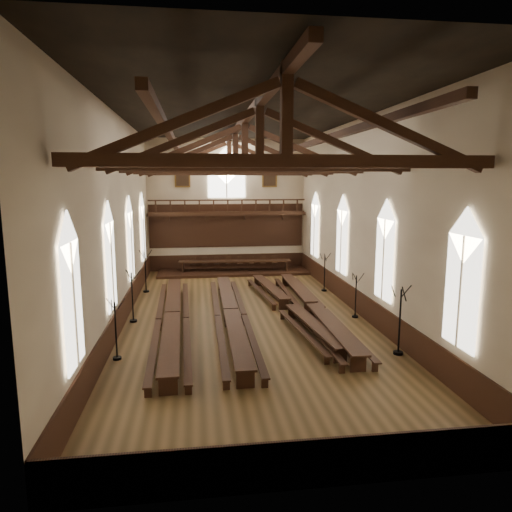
{
  "coord_description": "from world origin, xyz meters",
  "views": [
    {
      "loc": [
        -2.41,
        -22.06,
        6.9
      ],
      "look_at": [
        0.73,
        1.5,
        2.94
      ],
      "focal_mm": 32.0,
      "sensor_mm": 36.0,
      "label": 1
    }
  ],
  "objects": [
    {
      "name": "ground",
      "position": [
        0.0,
        0.0,
        0.0
      ],
      "size": [
        26.0,
        26.0,
        0.0
      ],
      "primitive_type": "plane",
      "color": "brown",
      "rests_on": "ground"
    },
    {
      "name": "room_walls",
      "position": [
        0.0,
        0.0,
        6.46
      ],
      "size": [
        26.0,
        26.0,
        26.0
      ],
      "color": "beige",
      "rests_on": "ground"
    },
    {
      "name": "wainscot_band",
      "position": [
        0.0,
        0.0,
        0.6
      ],
      "size": [
        12.0,
        26.0,
        1.2
      ],
      "color": "#381D10",
      "rests_on": "ground"
    },
    {
      "name": "side_windows",
      "position": [
        -0.0,
        -0.0,
        3.74
      ],
      "size": [
        11.85,
        19.8,
        4.5
      ],
      "color": "white",
      "rests_on": "room_walls"
    },
    {
      "name": "end_window",
      "position": [
        0.0,
        12.9,
        7.22
      ],
      "size": [
        2.8,
        0.12,
        3.8
      ],
      "color": "white",
      "rests_on": "room_walls"
    },
    {
      "name": "minstrels_gallery",
      "position": [
        0.0,
        12.66,
        3.91
      ],
      "size": [
        11.8,
        1.24,
        3.7
      ],
      "color": "#371F11",
      "rests_on": "room_walls"
    },
    {
      "name": "portraits",
      "position": [
        0.0,
        12.9,
        7.1
      ],
      "size": [
        7.75,
        0.09,
        1.45
      ],
      "color": "brown",
      "rests_on": "room_walls"
    },
    {
      "name": "roof_trusses",
      "position": [
        0.0,
        -0.0,
        8.22
      ],
      "size": [
        11.7,
        25.7,
        2.8
      ],
      "color": "#371F11",
      "rests_on": "room_walls"
    },
    {
      "name": "refectory_row_a",
      "position": [
        -3.59,
        -0.97,
        0.57
      ],
      "size": [
        1.77,
        14.71,
        0.78
      ],
      "color": "#371F11",
      "rests_on": "ground"
    },
    {
      "name": "refectory_row_b",
      "position": [
        -0.8,
        -0.79,
        0.57
      ],
      "size": [
        1.64,
        14.7,
        0.78
      ],
      "color": "#371F11",
      "rests_on": "ground"
    },
    {
      "name": "refectory_row_c",
      "position": [
        2.27,
        0.47,
        0.5
      ],
      "size": [
        2.03,
        13.87,
        0.68
      ],
      "color": "#371F11",
      "rests_on": "ground"
    },
    {
      "name": "refectory_row_d",
      "position": [
        3.42,
        -0.13,
        0.55
      ],
      "size": [
        1.59,
        14.44,
        0.75
      ],
      "color": "#371F11",
      "rests_on": "ground"
    },
    {
      "name": "dais",
      "position": [
        0.46,
        11.4,
        0.09
      ],
      "size": [
        11.4,
        2.84,
        0.19
      ],
      "primitive_type": "cube",
      "color": "#381D10",
      "rests_on": "ground"
    },
    {
      "name": "high_table",
      "position": [
        0.46,
        11.4,
        0.85
      ],
      "size": [
        8.38,
        1.47,
        0.78
      ],
      "color": "#371F11",
      "rests_on": "dais"
    },
    {
      "name": "high_chairs",
      "position": [
        0.46,
        12.21,
        0.7
      ],
      "size": [
        6.74,
        0.44,
        0.93
      ],
      "color": "#371F11",
      "rests_on": "dais"
    },
    {
      "name": "candelabrum_left_near",
      "position": [
        -5.55,
        -4.62,
        0.74
      ],
      "size": [
        0.73,
        0.72,
        2.45
      ],
      "color": "black",
      "rests_on": "ground"
    },
    {
      "name": "candelabrum_left_mid",
      "position": [
        -5.55,
        0.19,
        0.8
      ],
      "size": [
        0.75,
        0.8,
        2.62
      ],
      "color": "black",
      "rests_on": "ground"
    },
    {
      "name": "candelabrum_left_far",
      "position": [
        -5.55,
        6.3,
        0.81
      ],
      "size": [
        0.8,
        0.78,
        2.67
      ],
      "color": "black",
      "rests_on": "ground"
    },
    {
      "name": "candelabrum_right_near",
      "position": [
        5.55,
        -5.57,
        0.86
      ],
      "size": [
        0.86,
        0.79,
        2.83
      ],
      "color": "black",
      "rests_on": "ground"
    },
    {
      "name": "candelabrum_right_mid",
      "position": [
        5.55,
        -0.55,
        0.7
      ],
      "size": [
        0.63,
        0.71,
        2.31
      ],
      "color": "black",
      "rests_on": "ground"
    },
    {
      "name": "candelabrum_right_far",
      "position": [
        5.55,
        5.13,
        0.74
      ],
      "size": [
        0.72,
        0.71,
        2.42
      ],
      "color": "black",
      "rests_on": "ground"
    }
  ]
}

